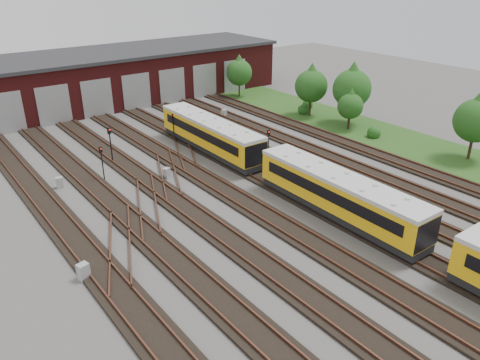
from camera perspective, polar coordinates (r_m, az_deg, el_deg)
ground at (r=32.67m, az=9.86°, el=-5.75°), size 120.00×120.00×0.00m
track_network at (r=32.84m, az=8.93°, el=-5.28°), size 30.40×70.00×0.33m
maintenance_shed at (r=63.71m, az=-17.45°, el=11.72°), size 51.00×12.50×6.35m
grass_verge at (r=52.03m, az=16.37°, el=5.41°), size 8.00×55.00×0.05m
metro_train at (r=33.39m, az=11.96°, el=-1.70°), size 2.75×46.02×2.89m
signal_mast_0 at (r=39.98m, az=-16.49°, el=2.46°), size 0.25×0.24×2.97m
signal_mast_1 at (r=43.24m, az=-15.54°, el=4.65°), size 0.32×0.31×3.38m
signal_mast_2 at (r=41.86m, az=3.48°, el=4.63°), size 0.28×0.27×3.14m
signal_mast_3 at (r=47.89m, az=-8.14°, el=6.79°), size 0.25×0.23×2.83m
relay_cabinet_0 at (r=28.52m, az=-18.54°, el=-10.54°), size 0.71×0.63×1.02m
relay_cabinet_1 at (r=40.30m, az=-21.14°, el=-0.29°), size 0.63×0.56×0.90m
relay_cabinet_2 at (r=39.82m, az=-8.94°, el=0.85°), size 0.66×0.61×0.89m
relay_cabinet_3 at (r=55.68m, az=-1.97°, el=8.13°), size 0.66×0.60×0.91m
relay_cabinet_4 at (r=49.81m, az=-5.59°, el=6.05°), size 0.74×0.68×1.01m
tree_0 at (r=64.09m, az=-0.09°, el=13.32°), size 3.45×3.45×5.71m
tree_1 at (r=55.86m, az=8.70°, el=11.71°), size 3.79×3.79×6.28m
tree_2 at (r=53.63m, az=13.53°, el=11.29°), size 4.23×4.23×7.00m
tree_3 at (r=51.97m, az=13.33°, el=9.12°), size 2.77×2.77×4.59m
tree_4 at (r=47.00m, az=26.96°, el=7.04°), size 3.95×3.95×6.54m
bush_0 at (r=50.68m, az=16.02°, el=5.76°), size 1.40×1.40×1.40m
bush_1 at (r=57.38m, az=7.75°, el=8.65°), size 1.35×1.35×1.35m
bush_2 at (r=59.82m, az=8.26°, el=9.26°), size 1.31×1.31×1.31m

